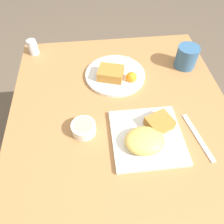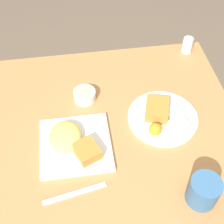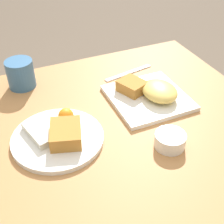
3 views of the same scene
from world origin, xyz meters
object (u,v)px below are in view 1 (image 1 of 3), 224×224
salt_shaker (33,48)px  butter_knife (198,137)px  plate_oval_far (116,74)px  coffee_mug (187,57)px  plate_square_near (148,136)px  sauce_ramekin (84,128)px

salt_shaker → butter_knife: 0.79m
plate_oval_far → salt_shaker: 0.41m
plate_oval_far → coffee_mug: size_ratio=2.63×
butter_knife → coffee_mug: bearing=-20.9°
plate_square_near → coffee_mug: size_ratio=2.47×
butter_knife → coffee_mug: (0.07, 0.36, 0.04)m
sauce_ramekin → salt_shaker: salt_shaker is taller
plate_square_near → plate_oval_far: bearing=101.5°
salt_shaker → butter_knife: bearing=-41.6°
butter_knife → plate_oval_far: bearing=25.8°
salt_shaker → plate_oval_far: bearing=-29.3°
plate_square_near → salt_shaker: salt_shaker is taller
sauce_ramekin → plate_square_near: bearing=-15.3°
plate_square_near → salt_shaker: bearing=129.2°
plate_square_near → salt_shaker: 0.66m
sauce_ramekin → salt_shaker: 0.51m
plate_square_near → sauce_ramekin: bearing=164.7°
plate_oval_far → butter_knife: plate_oval_far is taller
plate_oval_far → salt_shaker: salt_shaker is taller
plate_square_near → plate_oval_far: size_ratio=0.94×
salt_shaker → butter_knife: salt_shaker is taller
plate_oval_far → coffee_mug: (0.30, 0.04, 0.03)m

